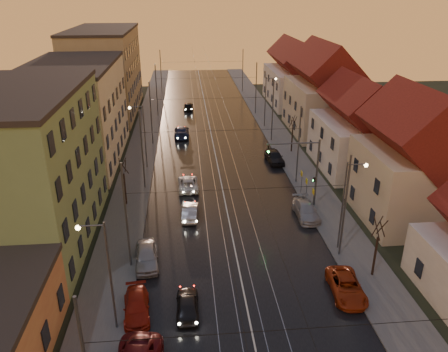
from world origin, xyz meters
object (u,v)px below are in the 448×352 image
object	(u,v)px
street_lamp_0	(104,267)
street_lamp_3	(267,97)
traffic_light_mast	(308,165)
street_lamp_1	(347,198)
parked_right_1	(306,210)
parked_left_2	(137,307)
driving_car_1	(190,212)
parked_left_3	(147,256)
street_lamp_2	(142,130)
driving_car_0	(187,304)
driving_car_3	(182,132)
parked_right_2	(274,157)
driving_car_2	(188,183)
driving_car_4	(188,106)
parked_right_0	(346,287)

from	to	relation	value
street_lamp_0	street_lamp_3	xyz separation A→B (m)	(18.21, 44.00, 0.00)
traffic_light_mast	street_lamp_1	bearing A→B (deg)	-82.09
street_lamp_3	parked_right_1	world-z (taller)	street_lamp_3
parked_left_2	parked_right_1	world-z (taller)	parked_right_1
parked_right_1	parked_left_2	bearing A→B (deg)	-140.51
driving_car_1	parked_left_3	distance (m)	8.35
street_lamp_2	driving_car_0	distance (m)	27.61
driving_car_3	traffic_light_mast	bearing A→B (deg)	117.56
parked_left_2	parked_right_2	xyz separation A→B (m)	(14.93, 27.13, 0.18)
driving_car_2	driving_car_4	xyz separation A→B (m)	(0.55, 34.29, 0.07)
street_lamp_3	parked_left_3	size ratio (longest dim) A/B	1.75
street_lamp_3	driving_car_3	bearing A→B (deg)	-164.35
street_lamp_3	parked_left_3	world-z (taller)	street_lamp_3
parked_left_2	parked_right_0	distance (m)	15.03
street_lamp_3	parked_left_3	distance (m)	40.51
traffic_light_mast	parked_left_3	world-z (taller)	traffic_light_mast
traffic_light_mast	driving_car_0	distance (m)	19.55
driving_car_0	parked_right_1	bearing A→B (deg)	-132.02
traffic_light_mast	parked_left_2	distance (m)	21.78
street_lamp_2	parked_left_2	xyz separation A→B (m)	(1.50, -26.68, -4.27)
street_lamp_2	parked_right_1	world-z (taller)	street_lamp_2
street_lamp_2	driving_car_4	bearing A→B (deg)	78.06
driving_car_4	parked_right_0	bearing A→B (deg)	103.40
street_lamp_0	street_lamp_2	bearing A→B (deg)	90.00
street_lamp_2	parked_right_1	xyz separation A→B (m)	(16.67, -14.09, -4.18)
parked_right_2	parked_left_2	bearing A→B (deg)	-122.84
street_lamp_1	parked_right_2	world-z (taller)	street_lamp_1
driving_car_1	parked_right_0	size ratio (longest dim) A/B	0.86
parked_right_2	parked_right_1	bearing A→B (deg)	-93.10
street_lamp_2	parked_left_3	world-z (taller)	street_lamp_2
driving_car_0	parked_left_2	bearing A→B (deg)	-1.87
street_lamp_1	driving_car_0	bearing A→B (deg)	-152.72
street_lamp_1	driving_car_1	xyz separation A→B (m)	(-12.79, 6.70, -4.22)
driving_car_1	driving_car_4	distance (m)	41.03
parked_right_1	driving_car_3	bearing A→B (deg)	114.45
driving_car_2	parked_right_2	world-z (taller)	parked_right_2
parked_left_3	traffic_light_mast	bearing A→B (deg)	24.91
driving_car_3	driving_car_4	bearing A→B (deg)	-94.37
street_lamp_0	street_lamp_3	distance (m)	47.62
street_lamp_3	driving_car_2	distance (m)	26.33
driving_car_0	parked_right_2	size ratio (longest dim) A/B	0.83
driving_car_0	parked_right_0	bearing A→B (deg)	-174.98
street_lamp_1	driving_car_1	size ratio (longest dim) A/B	1.97
street_lamp_2	traffic_light_mast	size ratio (longest dim) A/B	1.11
street_lamp_0	driving_car_3	distance (m)	40.66
street_lamp_1	parked_left_3	world-z (taller)	street_lamp_1
street_lamp_3	driving_car_3	xyz separation A→B (m)	(-13.60, -3.81, -4.10)
parked_left_3	driving_car_1	bearing A→B (deg)	59.11
parked_right_0	parked_right_1	bearing A→B (deg)	92.96
street_lamp_1	street_lamp_3	world-z (taller)	same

